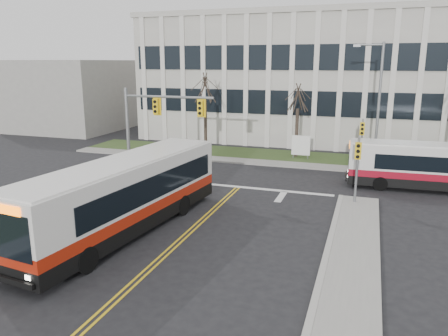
% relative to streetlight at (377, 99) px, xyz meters
% --- Properties ---
extents(ground, '(120.00, 120.00, 0.00)m').
position_rel_streetlight_xyz_m(ground, '(-8.03, -16.20, -5.19)').
color(ground, black).
rests_on(ground, ground).
extents(sidewalk_east, '(2.00, 26.00, 0.14)m').
position_rel_streetlight_xyz_m(sidewalk_east, '(-0.53, -21.20, -5.12)').
color(sidewalk_east, '#9E9B93').
rests_on(sidewalk_east, ground).
extents(sidewalk_cross, '(44.00, 1.60, 0.14)m').
position_rel_streetlight_xyz_m(sidewalk_cross, '(-3.03, -1.00, -5.12)').
color(sidewalk_cross, '#9E9B93').
rests_on(sidewalk_cross, ground).
extents(building_lawn, '(44.00, 5.00, 0.12)m').
position_rel_streetlight_xyz_m(building_lawn, '(-3.03, 1.80, -5.13)').
color(building_lawn, '#354C20').
rests_on(building_lawn, ground).
extents(office_building, '(40.00, 16.00, 12.00)m').
position_rel_streetlight_xyz_m(office_building, '(-3.03, 13.80, 0.81)').
color(office_building, beige).
rests_on(office_building, ground).
extents(building_annex, '(12.00, 12.00, 8.00)m').
position_rel_streetlight_xyz_m(building_annex, '(-34.03, 9.80, -1.19)').
color(building_annex, '#9E9B93').
rests_on(building_annex, ground).
extents(mast_arm_signal, '(6.11, 0.38, 6.20)m').
position_rel_streetlight_xyz_m(mast_arm_signal, '(-13.65, -9.04, -0.94)').
color(mast_arm_signal, slate).
rests_on(mast_arm_signal, ground).
extents(signal_pole_near, '(0.34, 0.39, 3.80)m').
position_rel_streetlight_xyz_m(signal_pole_near, '(-0.83, -9.30, -2.69)').
color(signal_pole_near, slate).
rests_on(signal_pole_near, ground).
extents(signal_pole_far, '(0.34, 0.39, 3.80)m').
position_rel_streetlight_xyz_m(signal_pole_far, '(-0.83, -0.80, -2.69)').
color(signal_pole_far, slate).
rests_on(signal_pole_far, ground).
extents(streetlight, '(2.15, 0.25, 9.20)m').
position_rel_streetlight_xyz_m(streetlight, '(0.00, 0.00, 0.00)').
color(streetlight, slate).
rests_on(streetlight, ground).
extents(directory_sign, '(1.50, 0.12, 2.00)m').
position_rel_streetlight_xyz_m(directory_sign, '(-5.53, 1.30, -4.02)').
color(directory_sign, slate).
rests_on(directory_sign, ground).
extents(tree_left, '(1.80, 1.80, 7.70)m').
position_rel_streetlight_xyz_m(tree_left, '(-14.03, 1.80, 0.32)').
color(tree_left, '#42352B').
rests_on(tree_left, ground).
extents(tree_mid, '(1.80, 1.80, 6.82)m').
position_rel_streetlight_xyz_m(tree_mid, '(-6.03, 2.00, -0.31)').
color(tree_mid, '#42352B').
rests_on(tree_mid, ground).
extents(bus_main, '(4.19, 12.87, 3.37)m').
position_rel_streetlight_xyz_m(bus_main, '(-10.91, -16.94, -3.51)').
color(bus_main, silver).
rests_on(bus_main, ground).
extents(bus_cross, '(10.77, 2.77, 2.85)m').
position_rel_streetlight_xyz_m(bus_cross, '(3.89, -4.74, -3.77)').
color(bus_cross, silver).
rests_on(bus_cross, ground).
extents(newspaper_box_blue, '(0.62, 0.59, 0.95)m').
position_rel_streetlight_xyz_m(newspaper_box_blue, '(-15.63, -14.77, -4.72)').
color(newspaper_box_blue, navy).
rests_on(newspaper_box_blue, ground).
extents(newspaper_box_red, '(0.55, 0.50, 0.95)m').
position_rel_streetlight_xyz_m(newspaper_box_red, '(-16.95, -18.40, -4.72)').
color(newspaper_box_red, '#A9152E').
rests_on(newspaper_box_red, ground).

